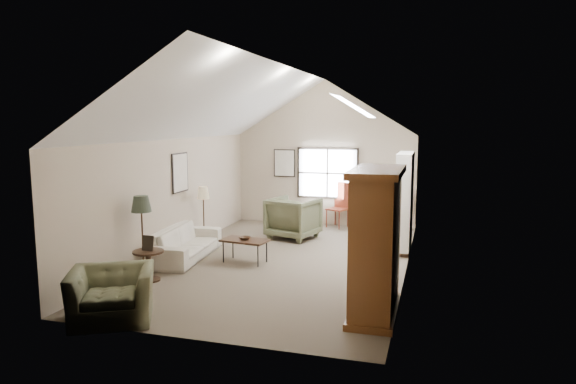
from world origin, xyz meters
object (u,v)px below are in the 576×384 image
(armchair_far, at_px, (294,218))
(side_table, at_px, (149,266))
(sofa, at_px, (185,243))
(armchair_near, at_px, (112,295))
(armoire, at_px, (376,243))
(side_chair, at_px, (337,205))
(coffee_table, at_px, (245,251))

(armchair_far, distance_m, side_table, 4.35)
(sofa, relative_size, armchair_near, 1.91)
(armoire, relative_size, sofa, 0.99)
(armoire, xyz_separation_m, sofa, (-4.25, 2.09, -0.77))
(side_chair, bearing_deg, armchair_far, -93.08)
(sofa, distance_m, coffee_table, 1.35)
(sofa, relative_size, coffee_table, 2.37)
(armoire, distance_m, armchair_near, 3.95)
(armoire, distance_m, side_chair, 6.36)
(sofa, height_order, side_table, sofa)
(armoire, relative_size, armchair_far, 1.97)
(armoire, height_order, side_table, armoire)
(sofa, height_order, side_chair, side_chair)
(side_chair, bearing_deg, coffee_table, -82.48)
(armchair_near, relative_size, side_table, 2.09)
(side_table, relative_size, side_chair, 0.46)
(sofa, distance_m, armchair_far, 2.98)
(coffee_table, bearing_deg, side_table, -127.57)
(sofa, xyz_separation_m, side_table, (0.10, -1.60, -0.05))
(armchair_near, height_order, armchair_far, armchair_far)
(sofa, bearing_deg, armoire, -121.27)
(armchair_far, bearing_deg, armoire, 134.08)
(coffee_table, distance_m, side_table, 2.05)
(armchair_far, height_order, side_chair, side_chair)
(side_table, bearing_deg, sofa, 93.58)
(armchair_far, xyz_separation_m, side_table, (-1.61, -4.04, -0.23))
(armoire, height_order, sofa, armoire)
(sofa, bearing_deg, armchair_far, -40.15)
(coffee_table, height_order, side_table, side_table)
(armchair_far, relative_size, side_chair, 0.91)
(armoire, distance_m, side_table, 4.26)
(armoire, bearing_deg, armchair_near, -160.45)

